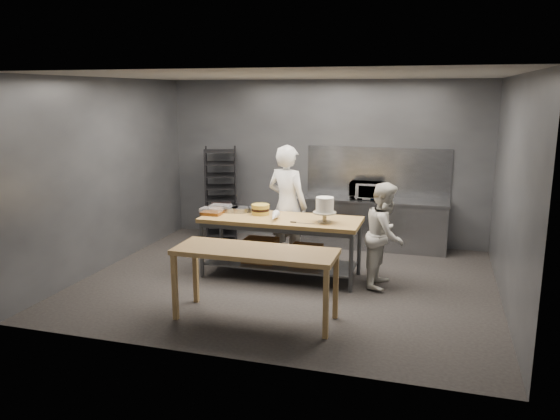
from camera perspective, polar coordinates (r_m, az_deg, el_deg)
name	(u,v)px	position (r m, az deg, el deg)	size (l,w,h in m)	color
ground	(288,281)	(8.24, 0.81, -7.46)	(6.00, 6.00, 0.00)	black
back_wall	(324,162)	(10.27, 4.63, 5.06)	(6.00, 0.04, 3.00)	#4C4F54
work_table	(280,240)	(8.31, 0.04, -3.15)	(2.40, 0.90, 0.92)	olive
near_counter	(255,256)	(6.69, -2.61, -4.85)	(2.00, 0.70, 0.90)	olive
back_counter	(374,224)	(9.99, 9.77, -1.40)	(2.60, 0.60, 0.90)	slate
splashback_panel	(378,172)	(10.11, 10.16, 3.94)	(2.60, 0.02, 0.90)	slate
speed_rack	(221,194)	(10.56, -6.18, 1.69)	(0.80, 0.82, 1.75)	black
chef_behind	(287,205)	(8.83, 0.76, 0.49)	(0.71, 0.47, 1.96)	white
chef_right	(385,235)	(8.00, 10.92, -2.56)	(0.74, 0.58, 1.53)	silver
microwave	(365,190)	(9.88, 8.91, 2.03)	(0.54, 0.37, 0.30)	black
frosted_cake_stand	(325,207)	(7.89, 4.70, 0.35)	(0.34, 0.34, 0.37)	#B2A98E
layer_cake	(260,209)	(8.43, -2.05, 0.06)	(0.28, 0.28, 0.16)	gold
cake_pans	(243,209)	(8.64, -3.84, 0.06)	(0.68, 0.41, 0.07)	gray
piping_bag	(274,217)	(8.03, -0.60, -0.70)	(0.12, 0.12, 0.38)	silver
offset_spatula	(299,223)	(7.90, 2.02, -1.33)	(0.36, 0.02, 0.02)	slate
pastry_clamshells	(216,210)	(8.58, -6.71, 0.04)	(0.35, 0.48, 0.11)	brown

